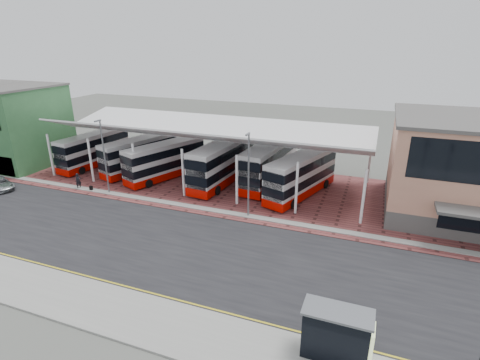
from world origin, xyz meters
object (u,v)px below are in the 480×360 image
(bus_0, at_px, (94,150))
(pedestrian, at_px, (78,181))
(bus_2, at_px, (165,161))
(bus_4, at_px, (270,164))
(bus_3, at_px, (223,163))
(bus_1, at_px, (140,155))
(bus_5, at_px, (301,175))
(bus_shelter, at_px, (342,334))
(silver_car, at_px, (0,184))

(bus_0, height_order, pedestrian, bus_0)
(bus_2, bearing_deg, bus_4, 34.24)
(bus_2, distance_m, bus_3, 7.07)
(bus_3, distance_m, bus_4, 5.36)
(pedestrian, bearing_deg, bus_2, -29.65)
(bus_1, height_order, bus_5, bus_5)
(bus_4, xyz_separation_m, bus_5, (4.12, -2.27, -0.11))
(bus_1, height_order, pedestrian, bus_1)
(bus_2, relative_size, bus_4, 0.91)
(bus_1, distance_m, bus_5, 20.42)
(bus_1, distance_m, bus_3, 11.20)
(bus_0, relative_size, bus_5, 0.95)
(bus_2, bearing_deg, bus_0, -162.52)
(bus_0, bearing_deg, bus_shelter, -25.73)
(bus_1, xyz_separation_m, bus_5, (20.41, -0.49, 0.10))
(bus_4, relative_size, bus_5, 1.05)
(bus_0, relative_size, bus_1, 1.00)
(silver_car, bearing_deg, bus_4, -45.94)
(pedestrian, bearing_deg, bus_1, -3.57)
(bus_0, height_order, bus_shelter, bus_0)
(bus_0, distance_m, silver_car, 11.34)
(bus_0, bearing_deg, bus_2, 2.67)
(bus_2, height_order, bus_3, bus_3)
(bus_3, xyz_separation_m, silver_car, (-22.44, -10.63, -1.79))
(pedestrian, bearing_deg, silver_car, 129.64)
(bus_0, xyz_separation_m, bus_3, (18.12, 0.26, 0.25))
(bus_1, height_order, bus_4, bus_4)
(bus_2, relative_size, silver_car, 2.37)
(bus_2, distance_m, pedestrian, 9.76)
(bus_2, bearing_deg, bus_5, 23.11)
(bus_4, xyz_separation_m, silver_car, (-27.53, -12.33, -1.75))
(bus_2, bearing_deg, bus_shelter, -20.84)
(bus_4, distance_m, pedestrian, 21.43)
(bus_3, height_order, pedestrian, bus_3)
(bus_3, xyz_separation_m, bus_shelter, (15.80, -21.80, -0.50))
(pedestrian, bearing_deg, bus_4, -45.91)
(bus_shelter, bearing_deg, pedestrian, 154.74)
(bus_4, xyz_separation_m, pedestrian, (-19.31, -9.18, -1.43))
(bus_2, xyz_separation_m, pedestrian, (-7.23, -6.44, -1.22))
(silver_car, bearing_deg, bus_0, -2.68)
(bus_2, height_order, silver_car, bus_2)
(bus_shelter, bearing_deg, bus_4, 114.75)
(bus_1, bearing_deg, pedestrian, -94.53)
(bus_4, bearing_deg, pedestrian, -148.76)
(bus_0, relative_size, bus_4, 0.91)
(bus_0, xyz_separation_m, bus_1, (6.92, 0.18, -0.01))
(bus_2, bearing_deg, bus_1, -171.31)
(bus_5, bearing_deg, bus_0, -162.41)
(bus_5, bearing_deg, bus_1, -163.13)
(bus_5, distance_m, silver_car, 33.25)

